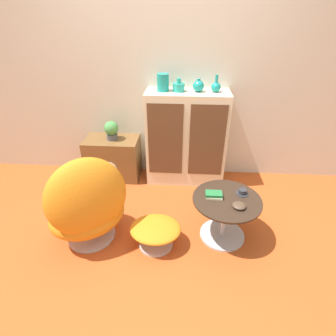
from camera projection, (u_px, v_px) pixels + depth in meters
ground_plane at (149, 254)px, 2.31m from camera, size 12.00×12.00×0.00m
wall_back at (162, 68)px, 2.88m from camera, size 6.40×0.06×2.60m
sideboard at (186, 139)px, 3.07m from camera, size 0.91×0.38×1.10m
tv_console at (113, 158)px, 3.27m from camera, size 0.64×0.39×0.52m
egg_chair at (88, 206)px, 2.25m from camera, size 0.91×0.90×0.89m
ottoman at (156, 231)px, 2.32m from camera, size 0.45×0.39×0.24m
coffee_table at (225, 213)px, 2.36m from camera, size 0.60×0.60×0.44m
vase_leftmost at (163, 82)px, 2.76m from camera, size 0.13×0.13×0.18m
vase_inner_left at (179, 87)px, 2.77m from camera, size 0.13×0.13×0.14m
vase_inner_right at (198, 86)px, 2.75m from camera, size 0.12×0.12×0.14m
vase_rightmost at (216, 87)px, 2.74m from camera, size 0.10×0.10×0.18m
potted_plant at (111, 130)px, 3.07m from camera, size 0.17×0.17×0.22m
teacup at (242, 192)px, 2.33m from camera, size 0.11×0.11×0.05m
book_stack at (214, 195)px, 2.29m from camera, size 0.15×0.10×0.04m
bowl at (239, 206)px, 2.17m from camera, size 0.11×0.11×0.04m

